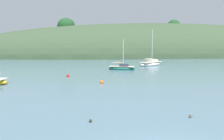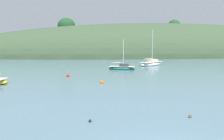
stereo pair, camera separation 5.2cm
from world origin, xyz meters
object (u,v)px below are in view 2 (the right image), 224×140
(sailboat_yellow_far, at_px, (151,64))
(mooring_buoy_outer, at_px, (68,76))
(sailboat_white_near, at_px, (122,68))
(duck_lead, at_px, (90,121))
(duck_trailing, at_px, (190,116))
(mooring_buoy_inner, at_px, (102,82))

(sailboat_yellow_far, height_order, mooring_buoy_outer, sailboat_yellow_far)
(sailboat_white_near, relative_size, duck_lead, 12.76)
(sailboat_white_near, height_order, duck_trailing, sailboat_white_near)
(duck_lead, bearing_deg, sailboat_white_near, 76.02)
(mooring_buoy_outer, height_order, duck_lead, mooring_buoy_outer)
(sailboat_white_near, distance_m, mooring_buoy_inner, 13.37)
(mooring_buoy_inner, height_order, duck_lead, mooring_buoy_inner)
(duck_lead, bearing_deg, mooring_buoy_outer, 97.99)
(duck_lead, relative_size, duck_trailing, 1.14)
(mooring_buoy_outer, distance_m, duck_lead, 18.21)
(duck_lead, bearing_deg, duck_trailing, -0.10)
(mooring_buoy_outer, relative_size, duck_trailing, 1.44)
(mooring_buoy_outer, bearing_deg, mooring_buoy_inner, -52.84)
(duck_trailing, bearing_deg, mooring_buoy_outer, 115.98)
(sailboat_yellow_far, distance_m, duck_lead, 34.03)
(sailboat_white_near, distance_m, mooring_buoy_outer, 11.23)
(mooring_buoy_outer, bearing_deg, sailboat_white_near, 38.64)
(mooring_buoy_outer, xyz_separation_m, duck_trailing, (8.80, -18.05, -0.07))
(sailboat_white_near, relative_size, mooring_buoy_outer, 10.03)
(sailboat_white_near, xyz_separation_m, mooring_buoy_inner, (-4.55, -12.57, -0.19))
(sailboat_yellow_far, bearing_deg, duck_trailing, -102.82)
(sailboat_white_near, bearing_deg, duck_trailing, -89.93)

